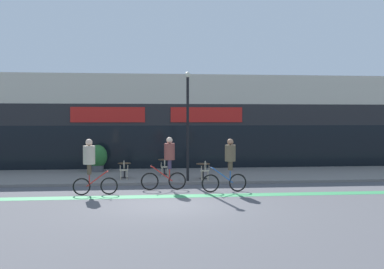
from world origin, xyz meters
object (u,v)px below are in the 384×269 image
cafe_chair_2_near (205,169)px  bistro_table_1 (164,164)px  bistro_table_0 (124,167)px  cyclist_0 (168,160)px  cafe_chair_0_near (124,168)px  planter_pot (98,158)px  lamp_post (188,118)px  bistro_table_2 (203,168)px  cyclist_2 (228,162)px  cafe_chair_1_near (165,165)px  cyclist_1 (90,162)px

cafe_chair_2_near → bistro_table_1: bearing=35.1°
bistro_table_0 → cyclist_0: bearing=-57.7°
cyclist_0 → cafe_chair_0_near: bearing=-52.4°
planter_pot → cyclist_0: size_ratio=0.65×
lamp_post → cyclist_0: lamp_post is taller
bistro_table_0 → cyclist_0: (1.89, -2.99, 0.61)m
bistro_table_2 → cyclist_2: cyclist_2 is taller
bistro_table_2 → cafe_chair_1_near: cafe_chair_1_near is taller
bistro_table_2 → planter_pot: planter_pot is taller
bistro_table_1 → cyclist_2: size_ratio=0.36×
cafe_chair_2_near → bistro_table_0: bearing=70.1°
bistro_table_1 → cyclist_0: cyclist_0 is taller
bistro_table_2 → lamp_post: bearing=-140.6°
cafe_chair_0_near → cyclist_2: (4.24, -3.10, 0.55)m
bistro_table_0 → cafe_chair_0_near: cafe_chair_0_near is taller
cafe_chair_1_near → cafe_chair_2_near: size_ratio=1.00×
bistro_table_0 → bistro_table_1: bistro_table_1 is taller
bistro_table_1 → bistro_table_2: 2.46m
cafe_chair_2_near → lamp_post: (-0.78, -0.01, 2.31)m
cafe_chair_2_near → cyclist_0: (-1.75, -1.72, 0.58)m
cafe_chair_0_near → bistro_table_2: bearing=-95.2°
cafe_chair_1_near → cyclist_2: 4.85m
bistro_table_0 → cafe_chair_2_near: size_ratio=0.78×
bistro_table_0 → bistro_table_1: size_ratio=0.93×
cafe_chair_0_near → bistro_table_0: bearing=-4.4°
bistro_table_0 → lamp_post: bearing=-24.1°
cafe_chair_0_near → bistro_table_1: bearing=-52.7°
cafe_chair_0_near → planter_pot: bearing=19.6°
bistro_table_1 → cafe_chair_2_near: 2.94m
cafe_chair_0_near → cafe_chair_1_near: same height
bistro_table_1 → cafe_chair_1_near: 0.63m
bistro_table_1 → cyclist_0: bearing=-90.5°
planter_pot → cafe_chair_1_near: bearing=-32.9°
bistro_table_2 → cafe_chair_1_near: (-1.72, 1.13, 0.02)m
bistro_table_0 → bistro_table_2: same height
cyclist_1 → cyclist_2: size_ratio=1.01×
cyclist_0 → cyclist_2: (2.36, -0.74, -0.04)m
bistro_table_0 → lamp_post: 3.91m
cafe_chair_0_near → cafe_chair_1_near: size_ratio=1.00×
planter_pot → cyclist_2: (5.77, -6.44, 0.33)m
bistro_table_1 → bistro_table_0: bearing=-149.9°
bistro_table_1 → bistro_table_2: bearing=-45.7°
bistro_table_2 → cyclist_2: bearing=-78.8°
cafe_chair_2_near → cyclist_2: bearing=-166.8°
bistro_table_2 → cyclist_1: size_ratio=0.33×
bistro_table_1 → cafe_chair_0_near: cafe_chair_0_near is taller
lamp_post → cyclist_2: bearing=-60.5°
cafe_chair_2_near → cyclist_1: bearing=118.7°
cafe_chair_2_near → bistro_table_2: bearing=-0.6°
cafe_chair_0_near → cyclist_1: (-1.10, -3.30, 0.63)m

